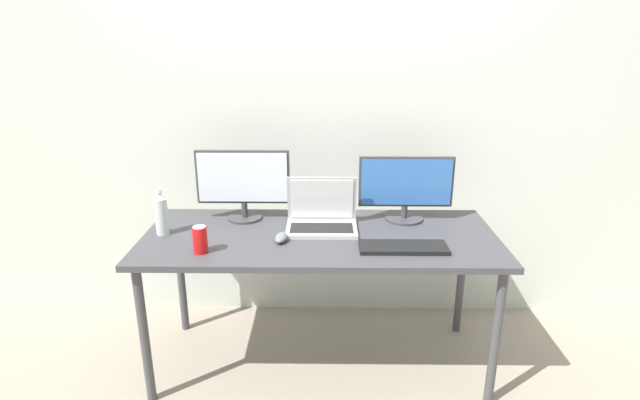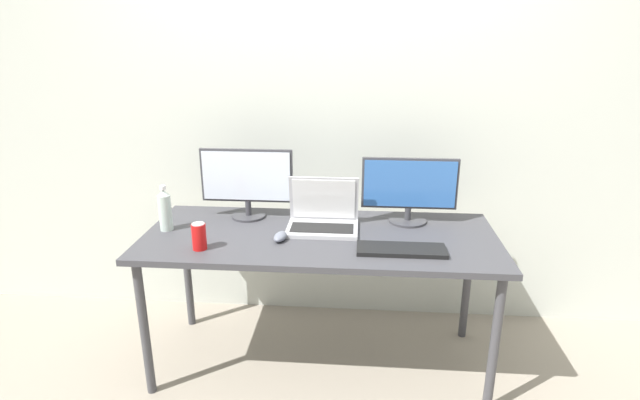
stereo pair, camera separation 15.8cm
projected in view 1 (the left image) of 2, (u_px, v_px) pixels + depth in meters
The scene contains 10 objects.
ground_plane at pixel (320, 361), 2.70m from camera, with size 16.00×16.00×0.00m, color gray.
wall_back at pixel (321, 104), 2.85m from camera, with size 7.00×0.08×2.60m, color silver.
work_desk at pixel (320, 246), 2.49m from camera, with size 1.74×0.73×0.74m.
monitor_left at pixel (243, 182), 2.61m from camera, with size 0.49×0.18×0.37m.
monitor_center at pixel (406, 187), 2.60m from camera, with size 0.49×0.20×0.34m.
laptop_silver at pixel (322, 217), 2.53m from camera, with size 0.36×0.25×0.26m.
keyboard_main at pixel (403, 247), 2.29m from camera, with size 0.40×0.14×0.02m, color black.
mouse_by_keyboard at pixel (281, 238), 2.38m from camera, with size 0.06×0.11×0.04m, color slate.
water_bottle at pixel (161, 214), 2.44m from camera, with size 0.06×0.06×0.23m.
soda_can_near_keyboard at pixel (200, 240), 2.25m from camera, with size 0.07×0.07×0.13m.
Camera 1 is at (0.03, -2.28, 1.69)m, focal length 28.00 mm.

